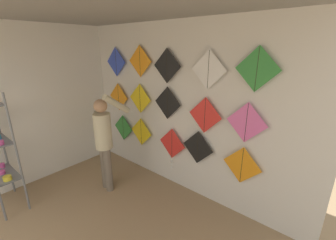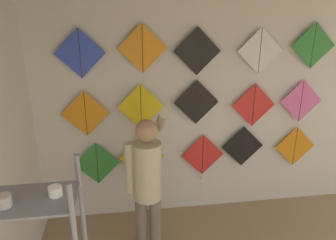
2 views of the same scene
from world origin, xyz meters
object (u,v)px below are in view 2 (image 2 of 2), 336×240
at_px(kite_7, 196,102).
at_px(kite_10, 80,53).
at_px(kite_3, 242,146).
at_px(kite_14, 313,46).
at_px(kite_4, 295,146).
at_px(kite_0, 97,164).
at_px(shopkeeper, 147,181).
at_px(kite_8, 254,105).
at_px(kite_9, 301,101).
at_px(kite_12, 197,51).
at_px(kite_1, 142,157).
at_px(kite_6, 141,107).
at_px(kite_13, 260,51).
at_px(kite_2, 203,158).
at_px(kite_5, 85,114).
at_px(kite_11, 142,48).

relative_size(kite_7, kite_10, 1.00).
distance_m(kite_3, kite_10, 2.30).
bearing_deg(kite_14, kite_4, 180.00).
bearing_deg(kite_0, kite_3, 0.00).
xyz_separation_m(kite_3, kite_14, (0.78, 0.00, 1.27)).
relative_size(kite_0, kite_7, 1.00).
distance_m(shopkeeper, kite_8, 1.70).
distance_m(kite_9, kite_12, 1.51).
bearing_deg(kite_1, kite_7, 0.00).
bearing_deg(kite_1, kite_6, 0.00).
bearing_deg(kite_13, kite_3, 180.00).
bearing_deg(kite_0, kite_1, 0.00).
xyz_separation_m(shopkeeper, kite_3, (1.30, 0.83, -0.09)).
bearing_deg(kite_3, kite_1, 180.00).
xyz_separation_m(kite_3, kite_6, (-1.30, 0.00, 0.60)).
relative_size(kite_2, kite_7, 1.38).
relative_size(kite_1, kite_10, 1.00).
xyz_separation_m(kite_0, kite_5, (-0.09, 0.00, 0.65)).
height_order(kite_0, kite_13, kite_13).
distance_m(kite_8, kite_10, 2.15).
height_order(kite_8, kite_10, kite_10).
relative_size(shopkeeper, kite_5, 3.12).
height_order(kite_11, kite_14, kite_11).
bearing_deg(kite_11, kite_13, 0.00).
relative_size(kite_12, kite_14, 1.00).
distance_m(kite_7, kite_10, 1.45).
height_order(kite_6, kite_8, kite_6).
xyz_separation_m(kite_1, kite_3, (1.30, 0.00, 0.06)).
bearing_deg(kite_12, kite_0, 180.00).
bearing_deg(kite_4, kite_13, 180.00).
relative_size(kite_5, kite_9, 1.00).
bearing_deg(kite_13, kite_8, 180.00).
relative_size(kite_3, kite_13, 1.00).
bearing_deg(kite_9, kite_0, 180.00).
height_order(kite_12, kite_14, kite_14).
xyz_separation_m(kite_0, kite_1, (0.55, 0.00, 0.05)).
bearing_deg(kite_12, kite_1, 180.00).
bearing_deg(kite_9, kite_4, 0.00).
height_order(kite_3, kite_8, kite_8).
distance_m(kite_0, kite_10, 1.35).
bearing_deg(kite_5, kite_2, -0.04).
xyz_separation_m(shopkeeper, kite_11, (0.04, 0.83, 1.19)).
xyz_separation_m(kite_0, kite_12, (1.22, 0.00, 1.34)).
distance_m(kite_1, kite_14, 2.47).
height_order(kite_10, kite_13, kite_10).
bearing_deg(kite_4, kite_6, 180.00).
distance_m(kite_4, kite_9, 0.63).
xyz_separation_m(kite_3, kite_4, (0.73, 0.00, -0.05)).
xyz_separation_m(kite_4, kite_6, (-2.03, 0.00, 0.65)).
distance_m(kite_0, kite_1, 0.55).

